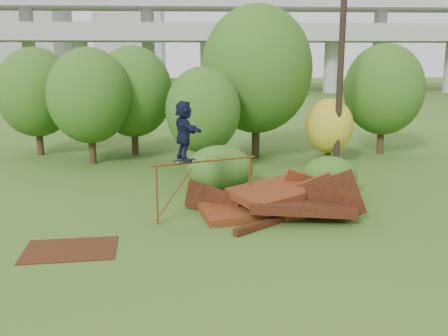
{
  "coord_description": "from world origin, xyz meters",
  "views": [
    {
      "loc": [
        -1.61,
        -13.06,
        4.91
      ],
      "look_at": [
        -0.8,
        2.0,
        1.6
      ],
      "focal_mm": 40.0,
      "sensor_mm": 36.0,
      "label": 1
    }
  ],
  "objects_px": {
    "scrap_pile": "(277,203)",
    "skater": "(184,130)",
    "flat_plate": "(70,250)",
    "utility_pole": "(342,49)"
  },
  "relations": [
    {
      "from": "scrap_pile",
      "to": "utility_pole",
      "type": "height_order",
      "value": "utility_pole"
    },
    {
      "from": "scrap_pile",
      "to": "utility_pole",
      "type": "bearing_deg",
      "value": 61.28
    },
    {
      "from": "skater",
      "to": "flat_plate",
      "type": "distance_m",
      "value": 4.7
    },
    {
      "from": "scrap_pile",
      "to": "utility_pole",
      "type": "xyz_separation_m",
      "value": [
        3.9,
        7.13,
        4.91
      ]
    },
    {
      "from": "scrap_pile",
      "to": "skater",
      "type": "xyz_separation_m",
      "value": [
        -2.9,
        -0.33,
        2.39
      ]
    },
    {
      "from": "scrap_pile",
      "to": "utility_pole",
      "type": "relative_size",
      "value": 0.54
    },
    {
      "from": "skater",
      "to": "utility_pole",
      "type": "xyz_separation_m",
      "value": [
        6.8,
        7.45,
        2.52
      ]
    },
    {
      "from": "skater",
      "to": "flat_plate",
      "type": "height_order",
      "value": "skater"
    },
    {
      "from": "skater",
      "to": "utility_pole",
      "type": "distance_m",
      "value": 10.4
    },
    {
      "from": "skater",
      "to": "flat_plate",
      "type": "bearing_deg",
      "value": 106.53
    }
  ]
}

